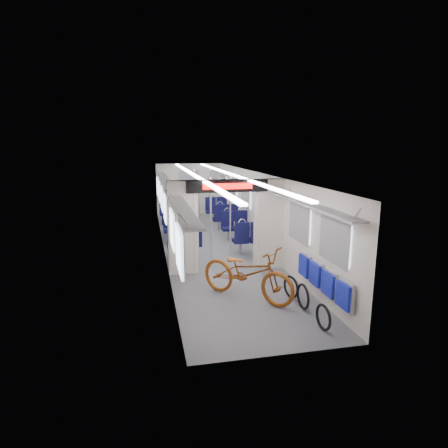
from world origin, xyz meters
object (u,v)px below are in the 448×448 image
object	(u,v)px
stanchion_near_left	(211,222)
stanchion_near_right	(230,219)
flip_bench	(323,279)
seat_bay_near_right	(241,230)
stanchion_far_left	(195,203)
bike_hoop_b	(303,298)
bicycle	(247,273)
seat_bay_far_right	(221,212)
bike_hoop_a	(323,319)
bike_hoop_c	(291,288)
seat_bay_far_left	(173,213)
seat_bay_near_left	(181,231)
stanchion_far_right	(210,202)

from	to	relation	value
stanchion_near_left	stanchion_near_right	size ratio (longest dim) A/B	1.00
flip_bench	seat_bay_near_right	distance (m)	4.68
stanchion_near_right	flip_bench	bearing A→B (deg)	-72.14
flip_bench	stanchion_far_left	xyz separation A→B (m)	(-1.64, 6.39, 0.57)
bike_hoop_b	stanchion_near_right	distance (m)	3.54
bicycle	flip_bench	size ratio (longest dim) A/B	1.01
seat_bay_far_right	stanchion_far_left	size ratio (longest dim) A/B	0.90
flip_bench	stanchion_far_left	world-z (taller)	stanchion_far_left
bike_hoop_a	bike_hoop_b	distance (m)	0.86
seat_bay_near_right	stanchion_far_left	world-z (taller)	stanchion_far_left
bicycle	bike_hoop_a	size ratio (longest dim) A/B	4.55
bike_hoop_c	stanchion_near_left	size ratio (longest dim) A/B	0.21
bicycle	stanchion_far_left	bearing A→B (deg)	49.45
seat_bay_far_left	stanchion_far_left	xyz separation A→B (m)	(0.65, -1.43, 0.58)
flip_bench	seat_bay_far_right	xyz separation A→B (m)	(-0.42, 7.90, -0.04)
bike_hoop_a	seat_bay_near_right	size ratio (longest dim) A/B	0.23
bicycle	seat_bay_far_right	xyz separation A→B (m)	(0.90, 7.19, -0.02)
seat_bay_far_left	seat_bay_near_left	bearing A→B (deg)	-90.00
flip_bench	stanchion_far_right	bearing A→B (deg)	99.23
seat_bay_far_right	seat_bay_near_left	bearing A→B (deg)	-120.50
bicycle	seat_bay_near_right	distance (m)	4.05
bicycle	seat_bay_far_right	bearing A→B (deg)	39.12
stanchion_far_right	seat_bay_far_right	bearing A→B (deg)	63.74
seat_bay_near_left	stanchion_near_left	xyz separation A→B (m)	(0.65, -1.59, 0.58)
stanchion_far_left	stanchion_far_right	world-z (taller)	same
bicycle	seat_bay_near_left	size ratio (longest dim) A/B	0.94
bicycle	seat_bay_near_left	bearing A→B (deg)	59.81
bike_hoop_a	seat_bay_far_left	xyz separation A→B (m)	(-1.89, 8.69, 0.36)
bike_hoop_c	stanchion_near_right	size ratio (longest dim) A/B	0.21
bike_hoop_b	stanchion_far_left	bearing A→B (deg)	100.97
seat_bay_far_left	stanchion_far_right	size ratio (longest dim) A/B	0.98
bike_hoop_b	stanchion_near_right	xyz separation A→B (m)	(-0.68, 3.35, 0.92)
seat_bay_near_left	seat_bay_far_right	xyz separation A→B (m)	(1.87, 3.17, -0.03)
seat_bay_near_left	stanchion_near_left	distance (m)	1.82
bicycle	stanchion_far_right	world-z (taller)	stanchion_far_right
bike_hoop_b	seat_bay_far_right	world-z (taller)	seat_bay_far_right
bike_hoop_b	stanchion_far_right	world-z (taller)	stanchion_far_right
bike_hoop_b	seat_bay_near_left	size ratio (longest dim) A/B	0.23
seat_bay_far_left	stanchion_far_right	xyz separation A→B (m)	(1.22, -1.24, 0.58)
bike_hoop_a	stanchion_near_left	distance (m)	4.29
seat_bay_near_left	seat_bay_far_left	xyz separation A→B (m)	(0.00, 3.10, -0.00)
bike_hoop_a	bike_hoop_b	world-z (taller)	bike_hoop_b
bike_hoop_a	seat_bay_far_left	world-z (taller)	seat_bay_far_left
bike_hoop_a	seat_bay_far_left	bearing A→B (deg)	102.28
seat_bay_far_left	seat_bay_far_right	bearing A→B (deg)	2.39
bike_hoop_a	seat_bay_far_right	distance (m)	8.77
stanchion_near_right	seat_bay_far_right	bearing A→B (deg)	81.79
bicycle	bike_hoop_a	world-z (taller)	bicycle
seat_bay_near_left	stanchion_near_left	size ratio (longest dim) A/B	0.99
bike_hoop_a	stanchion_far_left	world-z (taller)	stanchion_far_left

